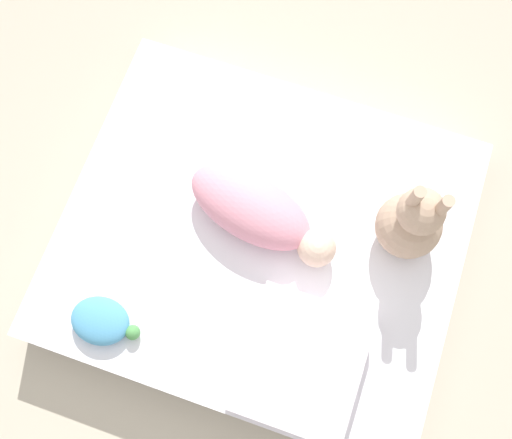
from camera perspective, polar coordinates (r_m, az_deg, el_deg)
The scene contains 6 objects.
ground_plane at distance 1.91m, azimuth 0.49°, elevation -2.81°, with size 12.00×12.00×0.00m, color #B2A893.
bed_mattress at distance 1.83m, azimuth 0.52°, elevation -2.19°, with size 1.16×1.01×0.16m.
swaddled_baby at distance 1.70m, azimuth 0.22°, elevation 0.77°, with size 0.48×0.27×0.13m.
pillow at distance 1.64m, azimuth 4.28°, elevation -13.53°, with size 0.31×0.35×0.12m.
bunny_plush at distance 1.68m, azimuth 14.61°, elevation -0.24°, with size 0.19×0.19×0.35m.
turtle_plush at distance 1.73m, azimuth -14.46°, elevation -9.38°, with size 0.20×0.13×0.06m.
Camera 1 is at (0.13, -0.44, 1.85)m, focal length 42.00 mm.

